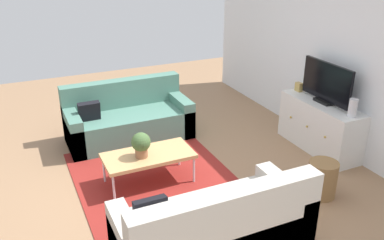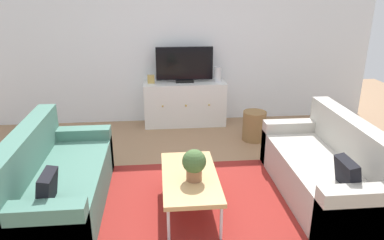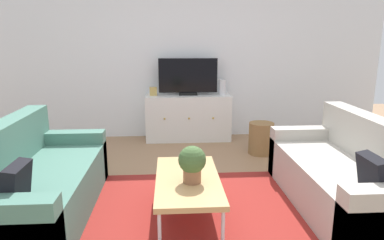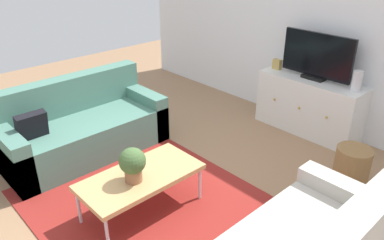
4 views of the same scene
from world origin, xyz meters
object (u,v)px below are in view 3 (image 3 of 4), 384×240
Objects in this scene: mantel_clock at (153,91)px; wicker_basket at (261,138)px; coffee_table at (188,181)px; couch_left_side at (32,187)px; couch_right_side at (349,179)px; glass_vase at (223,87)px; flat_screen_tv at (188,77)px; tv_console at (188,117)px; potted_plant at (192,162)px.

wicker_basket is at bearing -27.15° from mantel_clock.
couch_left_side is at bearing 174.42° from coffee_table.
couch_right_side is 1.67× the size of coffee_table.
glass_vase is 0.54× the size of wicker_basket.
flat_screen_tv is at bearing 86.79° from coffee_table.
couch_right_side is at bearing 0.00° from couch_left_side.
coffee_table is 2.51m from tv_console.
couch_left_side reaches higher than tv_console.
potted_plant is 2.15m from wicker_basket.
potted_plant is at bearing -120.39° from wicker_basket.
flat_screen_tv is at bearing 140.73° from wicker_basket.
coffee_table is at bearing -93.24° from tv_console.
flat_screen_tv is at bearing 87.61° from potted_plant.
potted_plant is 2.66m from flat_screen_tv.
coffee_table is at bearing -5.58° from couch_left_side.
couch_left_side is 4.15× the size of wicker_basket.
couch_right_side is 1.51m from coffee_table.
couch_left_side is at bearing 180.00° from couch_right_side.
coffee_table is 2.48× the size of wicker_basket.
couch_left_side is 2.81m from tv_console.
couch_right_side is 1.66m from wicker_basket.
flat_screen_tv reaches higher than tv_console.
coffee_table is at bearing 109.28° from potted_plant.
couch_right_side is 3.08m from mantel_clock.
glass_vase is 1.07m from mantel_clock.
flat_screen_tv is 3.81× the size of glass_vase.
mantel_clock is (-1.07, 0.00, -0.05)m from glass_vase.
couch_left_side is 1.67× the size of coffee_table.
couch_left_side is at bearing -130.61° from glass_vase.
potted_plant is 1.32× the size of glass_vase.
flat_screen_tv is (0.11, 2.62, 0.42)m from potted_plant.
mantel_clock is at bearing 180.00° from glass_vase.
couch_right_side is 1.38× the size of tv_console.
couch_right_side reaches higher than potted_plant.
couch_right_side reaches higher than mantel_clock.
wicker_basket is (1.50, -0.77, -0.55)m from mantel_clock.
couch_left_side reaches higher than potted_plant.
tv_console is (-1.36, 2.37, 0.07)m from couch_right_side.
flat_screen_tv is 6.92× the size of mantel_clock.
flat_screen_tv is (1.50, 2.39, 0.70)m from couch_left_side.
flat_screen_tv reaches higher than couch_right_side.
glass_vase is at bearing 76.09° from potted_plant.
couch_left_side is 7.67× the size of glass_vase.
wicker_basket is at bearing -39.27° from flat_screen_tv.
glass_vase is at bearing 119.25° from wicker_basket.
couch_right_side is 2.57m from glass_vase.
glass_vase reaches higher than coffee_table.
potted_plant is (-1.47, -0.23, 0.28)m from couch_right_side.
potted_plant is at bearing -103.91° from glass_vase.
tv_console is at bearing -0.00° from mantel_clock.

